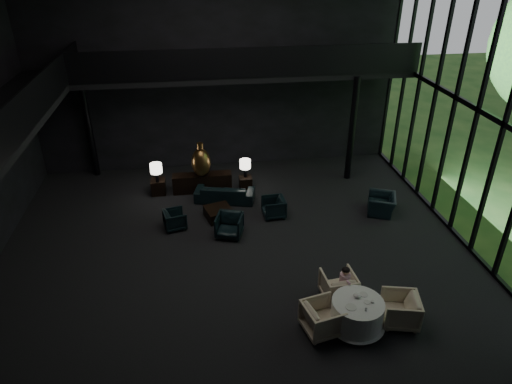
{
  "coord_description": "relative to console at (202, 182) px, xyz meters",
  "views": [
    {
      "loc": [
        -1.02,
        -11.39,
        8.12
      ],
      "look_at": [
        0.68,
        0.5,
        1.56
      ],
      "focal_mm": 32.0,
      "sensor_mm": 36.0,
      "label": 1
    }
  ],
  "objects": [
    {
      "name": "sofa",
      "position": [
        0.76,
        -0.85,
        0.07
      ],
      "size": [
        2.19,
        1.1,
        0.82
      ],
      "primitive_type": "imported",
      "rotation": [
        0.0,
        0.0,
        2.9
      ],
      "color": "black",
      "rests_on": "floor"
    },
    {
      "name": "dining_chair_west",
      "position": [
        2.53,
        -7.45,
        0.14
      ],
      "size": [
        1.07,
        1.11,
        0.97
      ],
      "primitive_type": "imported",
      "rotation": [
        0.0,
        0.0,
        1.79
      ],
      "color": "beige",
      "rests_on": "floor"
    },
    {
      "name": "saucer",
      "position": [
        3.58,
        -7.44,
        0.41
      ],
      "size": [
        0.18,
        0.18,
        0.01
      ],
      "primitive_type": "cylinder",
      "rotation": [
        0.0,
        0.0,
        0.19
      ],
      "color": "white",
      "rests_on": "dining_table"
    },
    {
      "name": "lounge_armchair_south",
      "position": [
        0.73,
        -3.11,
        0.08
      ],
      "size": [
        1.01,
        0.98,
        0.84
      ],
      "primitive_type": "imported",
      "rotation": [
        0.0,
        0.0,
        -0.31
      ],
      "color": "black",
      "rests_on": "floor"
    },
    {
      "name": "lounge_armchair_east",
      "position": [
        2.3,
        -2.15,
        0.01
      ],
      "size": [
        0.68,
        0.73,
        0.72
      ],
      "primitive_type": "imported",
      "rotation": [
        0.0,
        0.0,
        -1.52
      ],
      "color": "black",
      "rests_on": "floor"
    },
    {
      "name": "lounge_armchair_west",
      "position": [
        -0.97,
        -2.41,
        -0.04
      ],
      "size": [
        0.67,
        0.7,
        0.61
      ],
      "primitive_type": "imported",
      "rotation": [
        0.0,
        0.0,
        1.8
      ],
      "color": "black",
      "rests_on": "floor"
    },
    {
      "name": "column_nw",
      "position": [
        -4.12,
        1.99,
        1.66
      ],
      "size": [
        0.24,
        0.24,
        4.0
      ],
      "primitive_type": "cylinder",
      "color": "black",
      "rests_on": "floor"
    },
    {
      "name": "cereal_bowl",
      "position": [
        3.4,
        -7.23,
        0.45
      ],
      "size": [
        0.18,
        0.18,
        0.09
      ],
      "primitive_type": "ellipsoid",
      "color": "white",
      "rests_on": "dining_table"
    },
    {
      "name": "wall_back",
      "position": [
        0.88,
        2.29,
        3.66
      ],
      "size": [
        14.0,
        0.04,
        8.0
      ],
      "primitive_type": "cube",
      "color": "black",
      "rests_on": "ground"
    },
    {
      "name": "console",
      "position": [
        0.0,
        0.0,
        0.0
      ],
      "size": [
        2.16,
        0.49,
        0.69
      ],
      "primitive_type": "cube",
      "color": "black",
      "rests_on": "floor"
    },
    {
      "name": "side_table_left",
      "position": [
        -1.6,
        0.01,
        -0.06
      ],
      "size": [
        0.51,
        0.51,
        0.56
      ],
      "primitive_type": "cube",
      "color": "black",
      "rests_on": "floor"
    },
    {
      "name": "table_lamp_right",
      "position": [
        1.6,
        -0.07,
        0.65
      ],
      "size": [
        0.41,
        0.41,
        0.68
      ],
      "color": "black",
      "rests_on": "side_table_right"
    },
    {
      "name": "dining_table",
      "position": [
        3.38,
        -7.41,
        -0.02
      ],
      "size": [
        1.4,
        1.4,
        0.75
      ],
      "color": "white",
      "rests_on": "floor"
    },
    {
      "name": "cream_pot",
      "position": [
        3.45,
        -7.7,
        0.44
      ],
      "size": [
        0.07,
        0.07,
        0.07
      ],
      "primitive_type": "cylinder",
      "rotation": [
        0.0,
        0.0,
        -0.38
      ],
      "color": "#99999E",
      "rests_on": "dining_table"
    },
    {
      "name": "side_table_right",
      "position": [
        1.6,
        -0.11,
        -0.09
      ],
      "size": [
        0.46,
        0.46,
        0.51
      ],
      "primitive_type": "cube",
      "color": "black",
      "rests_on": "floor"
    },
    {
      "name": "railing_left",
      "position": [
        -4.12,
        -3.71,
        4.26
      ],
      "size": [
        0.06,
        12.0,
        1.0
      ],
      "primitive_type": "cube",
      "color": "black",
      "rests_on": "mezzanine_left"
    },
    {
      "name": "dining_chair_east",
      "position": [
        4.45,
        -7.43,
        0.14
      ],
      "size": [
        1.06,
        1.11,
        0.96
      ],
      "primitive_type": "imported",
      "rotation": [
        0.0,
        0.0,
        -1.8
      ],
      "color": "beige",
      "rests_on": "floor"
    },
    {
      "name": "child",
      "position": [
        3.36,
        -6.47,
        0.4
      ],
      "size": [
        0.27,
        0.27,
        0.59
      ],
      "rotation": [
        0.0,
        0.0,
        3.14
      ],
      "color": "#D6A8B2",
      "rests_on": "dining_chair_north"
    },
    {
      "name": "bronze_urn",
      "position": [
        -0.0,
        -0.13,
        0.89
      ],
      "size": [
        0.68,
        0.68,
        1.28
      ],
      "color": "olive",
      "rests_on": "console"
    },
    {
      "name": "coffee_cup",
      "position": [
        3.69,
        -7.47,
        0.45
      ],
      "size": [
        0.09,
        0.09,
        0.05
      ],
      "primitive_type": "cylinder",
      "rotation": [
        0.0,
        0.0,
        0.3
      ],
      "color": "white",
      "rests_on": "saucer"
    },
    {
      "name": "window_armchair",
      "position": [
        5.98,
        -2.44,
        0.07
      ],
      "size": [
        0.91,
        1.09,
        0.82
      ],
      "primitive_type": "imported",
      "rotation": [
        0.0,
        0.0,
        -1.94
      ],
      "color": "black",
      "rests_on": "floor"
    },
    {
      "name": "curtain_wall",
      "position": [
        7.83,
        -3.71,
        3.66
      ],
      "size": [
        0.2,
        12.0,
        8.0
      ],
      "primitive_type": null,
      "color": "black",
      "rests_on": "ground"
    },
    {
      "name": "coffee_table",
      "position": [
        0.46,
        -2.0,
        -0.16
      ],
      "size": [
        1.02,
        1.02,
        0.37
      ],
      "primitive_type": "cube",
      "rotation": [
        0.0,
        0.0,
        0.27
      ],
      "color": "black",
      "rests_on": "floor"
    },
    {
      "name": "table_lamp_left",
      "position": [
        -1.6,
        -0.15,
        0.73
      ],
      "size": [
        0.43,
        0.43,
        0.72
      ],
      "color": "black",
      "rests_on": "side_table_left"
    },
    {
      "name": "railing_back",
      "position": [
        1.88,
        0.29,
        4.26
      ],
      "size": [
        12.0,
        0.06,
        1.0
      ],
      "primitive_type": "cube",
      "color": "black",
      "rests_on": "mezzanine_back"
    },
    {
      "name": "column_ne",
      "position": [
        5.68,
        0.29,
        1.66
      ],
      "size": [
        0.24,
        0.24,
        4.0
      ],
      "primitive_type": "cylinder",
      "color": "black",
      "rests_on": "floor"
    },
    {
      "name": "floor",
      "position": [
        0.88,
        -3.71,
        -0.34
      ],
      "size": [
        14.0,
        12.0,
        0.02
      ],
      "primitive_type": "cube",
      "color": "black",
      "rests_on": "ground"
    },
    {
      "name": "plate_a",
      "position": [
        3.15,
        -7.55,
        0.41
      ],
      "size": [
        0.33,
        0.33,
        0.02
      ],
      "primitive_type": "cylinder",
      "rotation": [
        0.0,
        0.0,
        -0.41
      ],
      "color": "white",
      "rests_on": "dining_table"
    },
    {
      "name": "mezzanine_back",
      "position": [
        1.88,
        1.29,
        3.66
      ],
      "size": [
        12.0,
        2.0,
        0.25
      ],
      "primitive_type": "cube",
      "color": "black",
      "rests_on": "wall_back"
    },
    {
      "name": "dining_chair_north",
      "position": [
        3.25,
        -6.36,
        0.11
      ],
      "size": [
        0.93,
        0.88,
        0.91
      ],
      "primitive_type": "imported",
      "rotation": [
        0.0,
        0.0,
        3.21
      ],
      "color": "beige",
      "rests_on": "floor"
    },
    {
      "name": "wall_front",
      "position": [
        0.88,
        -9.71,
        3.66
      ],
      "size": [
        14.0,
        0.04,
        8.0
      ],
      "primitive_type": "cube",
      "color": "black",
      "rests_on": "ground"
    },
    {
      "name": "plate_b",
      "position": [
        3.59,
        -7.18,
        0.41
      ],
      "size": [
        0.21,
        0.21,
        0.01
      ],
      "primitive_type": "cylinder",
      "rotation": [
        0.0,
        0.0,
        0.05
      ],
      "color": "white",
      "rests_on": "dining_table"
    }
  ]
}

